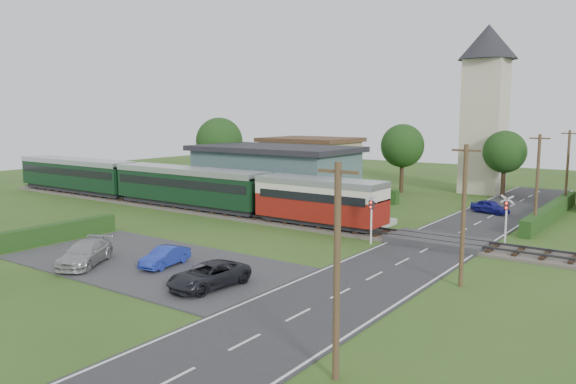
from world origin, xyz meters
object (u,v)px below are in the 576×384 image
Objects in this scene: crossing_signal_near at (371,212)px; car_park_blue at (165,257)px; pedestrian_near at (286,201)px; train at (164,183)px; crossing_signal_far at (506,212)px; car_park_silver at (85,253)px; pedestrian_far at (189,189)px; car_on_road at (490,207)px; equipment_hut at (174,182)px; car_park_dark at (209,275)px; station_building at (275,173)px; house_west at (311,160)px; church_tower at (486,96)px.

crossing_signal_near is 1.01× the size of car_park_blue.
train is at bearing -2.82° from pedestrian_near.
crossing_signal_far is 0.73× the size of car_park_silver.
car_park_silver is at bearing -162.86° from pedestrian_far.
crossing_signal_far is 0.99× the size of car_on_road.
crossing_signal_far is at bearing 33.69° from crossing_signal_near.
equipment_hut is 0.78× the size of car_park_blue.
train is at bearing 135.44° from car_on_road.
station_building is at bearing 125.79° from car_park_dark.
pedestrian_far is (0.62, 2.45, -0.76)m from train.
car_park_blue is 4.52m from car_park_silver.
house_west reaches higher than station_building.
crossing_signal_far is at bearing -15.63° from station_building.
crossing_signal_far is at bearing 16.80° from car_park_silver.
car_park_dark is at bearing -172.55° from car_on_road.
equipment_hut is at bearing -17.41° from pedestrian_near.
car_park_blue is 0.75× the size of car_park_dark.
car_park_blue is 22.33m from pedestrian_far.
train is 10.01× the size of car_park_dark.
pedestrian_far is (-11.34, 0.05, 0.10)m from pedestrian_near.
station_building is at bearing 145.19° from crossing_signal_near.
crossing_signal_near is (24.40, -5.61, 0.39)m from equipment_hut.
pedestrian_near is (6.11, -6.59, -1.38)m from station_building.
car_park_dark is at bearing -90.87° from church_tower.
church_tower is at bearing 74.11° from car_park_blue.
car_park_dark is (22.37, -18.70, -1.07)m from equipment_hut.
car_park_dark is (-2.03, -13.09, -1.46)m from crossing_signal_near.
crossing_signal_near is 0.73× the size of car_park_silver.
car_park_blue is at bearing -119.65° from crossing_signal_near.
station_building reaches higher than crossing_signal_near.
equipment_hut is 0.16× the size of station_building.
church_tower reaches higher than car_on_road.
car_park_blue is 4.83m from car_park_dark.
train is 2.64m from pedestrian_far.
pedestrian_far is (-11.14, 18.95, 0.69)m from car_park_silver.
car_park_dark is 2.50× the size of pedestrian_near.
pedestrian_far is (-21.62, 4.86, -0.73)m from crossing_signal_near.
car_park_blue is (15.59, -14.10, -1.56)m from train.
house_west reaches higher than crossing_signal_near.
church_tower is at bearing -124.80° from pedestrian_near.
pedestrian_near is (-17.49, 0.01, -0.83)m from crossing_signal_far.
train is 34.28m from church_tower.
church_tower reaches higher than car_park_dark.
car_on_road is (25.36, 13.42, -1.57)m from train.
car_on_road is at bearing 62.02° from car_park_blue.
train is at bearing 95.38° from car_park_silver.
church_tower is 21.55m from house_west.
car_park_silver is at bearing -74.55° from house_west.
car_park_silver is 2.31× the size of pedestrian_far.
house_west reaches higher than pedestrian_far.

